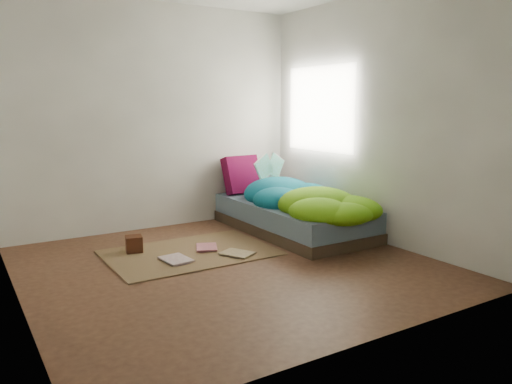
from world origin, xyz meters
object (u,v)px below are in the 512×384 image
at_px(open_book, 270,159).
at_px(floor_book_b, 196,248).
at_px(pillow_magenta, 242,175).
at_px(wooden_box, 134,244).
at_px(floor_book_a, 165,262).
at_px(bed, 293,217).

height_order(open_book, floor_book_b, open_book).
xyz_separation_m(pillow_magenta, floor_book_b, (-1.09, -0.96, -0.55)).
distance_m(pillow_magenta, floor_book_b, 1.55).
distance_m(wooden_box, floor_book_a, 0.53).
bearing_deg(floor_book_b, bed, 29.09).
distance_m(wooden_box, floor_book_b, 0.62).
relative_size(open_book, floor_book_b, 1.52).
bearing_deg(pillow_magenta, wooden_box, -161.79).
bearing_deg(wooden_box, floor_book_b, -24.25).
bearing_deg(wooden_box, open_book, 9.93).
distance_m(open_book, floor_book_b, 1.59).
xyz_separation_m(floor_book_a, floor_book_b, (0.44, 0.26, 0.00)).
relative_size(bed, floor_book_b, 7.24).
height_order(bed, floor_book_a, bed).
xyz_separation_m(pillow_magenta, floor_book_a, (-1.53, -1.22, -0.55)).
bearing_deg(floor_book_a, pillow_magenta, 32.77).
height_order(pillow_magenta, floor_book_b, pillow_magenta).
relative_size(pillow_magenta, floor_book_a, 1.52).
xyz_separation_m(bed, floor_book_a, (-1.71, -0.37, -0.14)).
distance_m(open_book, wooden_box, 1.99).
xyz_separation_m(open_book, floor_book_a, (-1.70, -0.83, -0.78)).
xyz_separation_m(wooden_box, floor_book_b, (0.56, -0.25, -0.07)).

